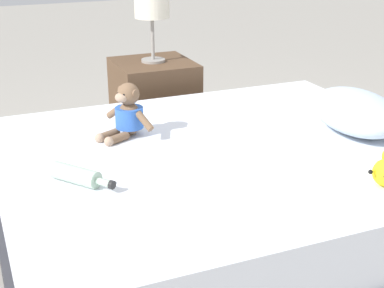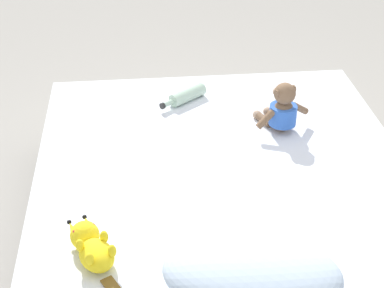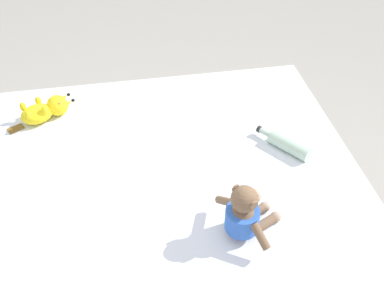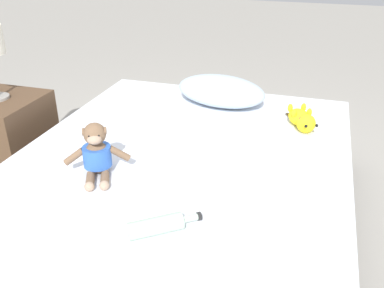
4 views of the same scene
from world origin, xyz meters
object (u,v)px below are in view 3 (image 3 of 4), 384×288
Objects in this scene: bed at (150,219)px; glass_bottle at (288,145)px; plush_monkey at (245,215)px; plush_yellow_creature at (46,110)px.

bed is 0.69m from glass_bottle.
glass_bottle is at bearing -80.98° from bed.
plush_yellow_creature is at bearing 42.85° from plush_monkey.
plush_monkey reaches higher than plush_yellow_creature.
bed is 5.80× the size of plush_yellow_creature.
glass_bottle is (0.40, -0.31, -0.06)m from plush_monkey.
plush_yellow_creature is 1.13m from glass_bottle.
glass_bottle is (0.10, -0.63, 0.26)m from bed.
glass_bottle reaches higher than bed.
bed is 7.72× the size of glass_bottle.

